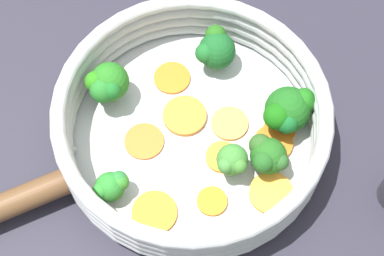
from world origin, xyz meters
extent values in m
plane|color=#24222D|center=(0.00, 0.00, 0.00)|extent=(4.00, 4.00, 0.00)
cylinder|color=#B2B5B7|center=(0.00, 0.00, 0.01)|extent=(0.26, 0.26, 0.01)
torus|color=#B0B4B6|center=(0.00, 0.00, 0.02)|extent=(0.28, 0.28, 0.02)
torus|color=#B0B4B6|center=(0.00, 0.00, 0.03)|extent=(0.28, 0.28, 0.02)
torus|color=#B0B4B6|center=(0.00, 0.00, 0.05)|extent=(0.28, 0.28, 0.02)
torus|color=#B0B4B6|center=(0.00, 0.00, 0.06)|extent=(0.28, 0.28, 0.02)
sphere|color=#B5B5B3|center=(-0.09, -0.08, 0.01)|extent=(0.01, 0.01, 0.01)
sphere|color=#B3B4B8|center=(-0.04, -0.12, 0.01)|extent=(0.01, 0.01, 0.01)
cylinder|color=orange|center=(0.07, 0.05, 0.01)|extent=(0.03, 0.03, 0.00)
cylinder|color=orange|center=(0.02, -0.09, 0.01)|extent=(0.06, 0.06, 0.00)
cylinder|color=orange|center=(0.08, 0.04, 0.01)|extent=(0.05, 0.05, 0.01)
cylinder|color=orange|center=(-0.04, -0.03, 0.01)|extent=(0.06, 0.06, 0.00)
cylinder|color=orange|center=(0.04, -0.01, 0.01)|extent=(0.04, 0.04, 0.00)
cylinder|color=#F6923F|center=(0.03, 0.03, 0.01)|extent=(0.06, 0.06, 0.00)
cylinder|color=#F69C32|center=(0.10, -0.01, 0.01)|extent=(0.06, 0.06, 0.01)
cylinder|color=orange|center=(-0.02, 0.01, 0.01)|extent=(0.05, 0.05, 0.01)
cylinder|color=orange|center=(0.06, -0.05, 0.01)|extent=(0.04, 0.04, 0.00)
cylinder|color=orange|center=(-0.05, 0.04, 0.01)|extent=(0.05, 0.05, 0.00)
cylinder|color=#7EA66B|center=(0.08, 0.01, 0.02)|extent=(0.01, 0.01, 0.01)
sphere|color=#1E5619|center=(0.08, 0.01, 0.04)|extent=(0.04, 0.04, 0.04)
sphere|color=#245321|center=(0.10, 0.01, 0.04)|extent=(0.02, 0.02, 0.02)
sphere|color=#28511D|center=(0.07, 0.02, 0.04)|extent=(0.02, 0.02, 0.02)
sphere|color=#1D511B|center=(0.08, 0.00, 0.04)|extent=(0.02, 0.02, 0.02)
cylinder|color=#7DAE5E|center=(-0.02, 0.09, 0.02)|extent=(0.02, 0.02, 0.02)
sphere|color=#15501F|center=(-0.02, 0.09, 0.04)|extent=(0.04, 0.04, 0.04)
sphere|color=#185A23|center=(-0.03, 0.07, 0.04)|extent=(0.02, 0.02, 0.02)
sphere|color=#1F5616|center=(-0.03, 0.10, 0.04)|extent=(0.02, 0.02, 0.02)
cylinder|color=#82AD62|center=(-0.03, -0.10, 0.02)|extent=(0.01, 0.01, 0.01)
sphere|color=#277829|center=(-0.03, -0.10, 0.03)|extent=(0.03, 0.03, 0.03)
sphere|color=#277130|center=(-0.03, -0.09, 0.04)|extent=(0.02, 0.02, 0.02)
sphere|color=#297E2A|center=(-0.03, -0.11, 0.04)|extent=(0.02, 0.02, 0.02)
sphere|color=#2E7B26|center=(-0.02, -0.09, 0.04)|extent=(0.02, 0.02, 0.02)
cylinder|color=#70A257|center=(0.05, -0.01, 0.02)|extent=(0.01, 0.01, 0.02)
sphere|color=#37762E|center=(0.05, -0.01, 0.04)|extent=(0.03, 0.03, 0.03)
sphere|color=#3A7732|center=(0.05, -0.02, 0.04)|extent=(0.02, 0.02, 0.02)
sphere|color=#376F28|center=(0.07, -0.02, 0.04)|extent=(0.02, 0.02, 0.02)
cylinder|color=#5E8E4C|center=(0.07, 0.06, 0.02)|extent=(0.02, 0.02, 0.01)
sphere|color=#185517|center=(0.07, 0.06, 0.04)|extent=(0.05, 0.05, 0.05)
sphere|color=#135621|center=(0.08, 0.05, 0.04)|extent=(0.02, 0.02, 0.02)
sphere|color=#185B15|center=(0.08, 0.08, 0.05)|extent=(0.03, 0.03, 0.03)
sphere|color=#145A0E|center=(0.07, 0.05, 0.05)|extent=(0.03, 0.03, 0.03)
cylinder|color=#80AD5D|center=(-0.10, -0.01, 0.02)|extent=(0.02, 0.02, 0.02)
sphere|color=#21681B|center=(-0.10, -0.01, 0.04)|extent=(0.04, 0.04, 0.04)
sphere|color=#186020|center=(-0.09, -0.02, 0.05)|extent=(0.02, 0.02, 0.02)
sphere|color=#247213|center=(-0.11, -0.02, 0.05)|extent=(0.02, 0.02, 0.02)
sphere|color=#1F6922|center=(-0.09, -0.02, 0.05)|extent=(0.03, 0.03, 0.03)
camera|label=1|loc=(0.16, -0.24, 0.61)|focal=60.00mm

